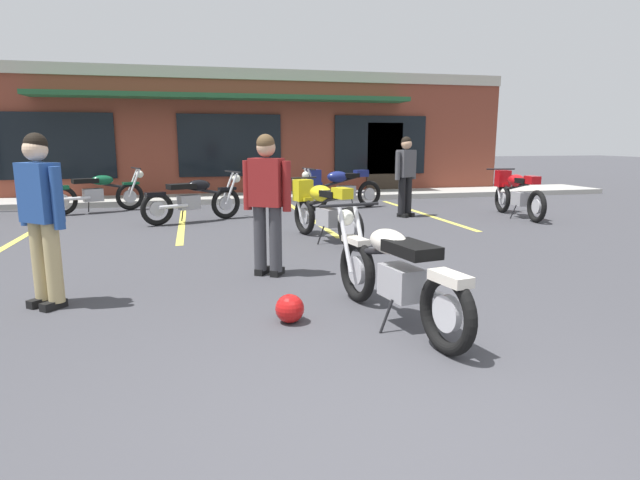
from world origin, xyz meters
TOP-DOWN VIEW (x-y plane):
  - ground_plane at (0.00, 3.83)m, footprint 80.00×80.00m
  - sidewalk_kerb at (0.00, 11.86)m, footprint 22.00×1.80m
  - brick_storefront_building at (0.00, 15.36)m, footprint 16.51×6.62m
  - painted_stall_lines at (0.00, 8.26)m, footprint 7.86×4.80m
  - motorcycle_foreground_classic at (0.65, 1.87)m, footprint 0.79×2.09m
  - motorcycle_red_sportbike at (5.60, 7.39)m, footprint 0.70×2.11m
  - motorcycle_silver_naked at (-1.05, 8.24)m, footprint 1.98×1.13m
  - motorcycle_blue_standard at (0.96, 5.78)m, footprint 0.95×2.06m
  - motorcycle_orange_scrambler at (-3.12, 10.14)m, footprint 1.99×1.11m
  - motorcycle_cream_vintage at (2.27, 9.44)m, footprint 2.08×0.87m
  - person_in_black_shirt at (-0.20, 3.77)m, footprint 0.56×0.42m
  - person_in_shorts_foreground at (3.29, 7.92)m, footprint 0.59×0.39m
  - person_by_back_row at (-2.45, 3.10)m, footprint 0.52×0.47m
  - helmet_on_pavement at (-0.25, 2.09)m, footprint 0.26×0.26m
  - traffic_cone at (-3.96, 8.70)m, footprint 0.34×0.34m

SIDE VIEW (x-z plane):
  - ground_plane at x=0.00m, z-range 0.00..0.00m
  - painted_stall_lines at x=0.00m, z-range 0.00..0.01m
  - sidewalk_kerb at x=0.00m, z-range 0.00..0.14m
  - helmet_on_pavement at x=-0.25m, z-range 0.00..0.26m
  - traffic_cone at x=-3.96m, z-range -0.01..0.52m
  - motorcycle_foreground_classic at x=0.65m, z-range -0.03..0.95m
  - motorcycle_silver_naked at x=-1.05m, z-range -0.03..0.95m
  - motorcycle_orange_scrambler at x=-3.12m, z-range -0.03..0.95m
  - motorcycle_red_sportbike at x=5.60m, z-range 0.04..1.02m
  - motorcycle_blue_standard at x=0.96m, z-range 0.04..1.02m
  - motorcycle_cream_vintage at x=2.27m, z-range 0.04..1.02m
  - person_in_black_shirt at x=-0.20m, z-range 0.11..1.79m
  - person_in_shorts_foreground at x=3.29m, z-range 0.11..1.79m
  - person_by_back_row at x=-2.45m, z-range 0.11..1.79m
  - brick_storefront_building at x=0.00m, z-range 0.00..3.53m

